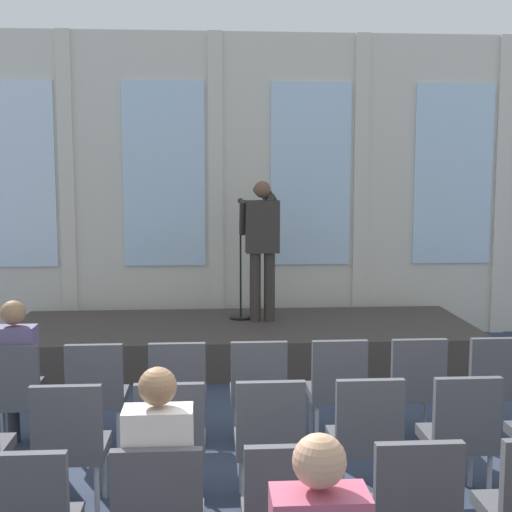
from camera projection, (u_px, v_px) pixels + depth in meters
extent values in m
cube|color=beige|center=(238.00, 187.00, 9.69)|extent=(10.20, 0.10, 4.23)
cube|color=silver|center=(13.00, 174.00, 9.41)|extent=(1.13, 0.04, 2.54)
cube|color=beige|center=(67.00, 188.00, 9.48)|extent=(0.20, 0.08, 4.23)
cube|color=silver|center=(164.00, 174.00, 9.54)|extent=(1.13, 0.04, 2.54)
cube|color=beige|center=(216.00, 187.00, 9.61)|extent=(0.20, 0.08, 4.23)
cube|color=silver|center=(311.00, 174.00, 9.67)|extent=(1.13, 0.04, 2.54)
cube|color=beige|center=(361.00, 187.00, 9.75)|extent=(0.20, 0.08, 4.23)
cube|color=silver|center=(453.00, 174.00, 9.81)|extent=(1.13, 0.04, 2.54)
cube|color=beige|center=(501.00, 187.00, 9.88)|extent=(0.20, 0.08, 4.23)
cube|color=#3F3833|center=(242.00, 342.00, 8.61)|extent=(5.67, 2.02, 0.44)
cylinder|color=#332D28|center=(255.00, 287.00, 8.72)|extent=(0.14, 0.14, 0.87)
cylinder|color=#332D28|center=(269.00, 287.00, 8.73)|extent=(0.14, 0.14, 0.87)
cube|color=#332D28|center=(262.00, 227.00, 8.64)|extent=(0.42, 0.22, 0.66)
cube|color=maroon|center=(262.00, 220.00, 8.74)|extent=(0.06, 0.01, 0.39)
sphere|color=brown|center=(262.00, 189.00, 8.59)|extent=(0.21, 0.21, 0.21)
cylinder|color=#332D28|center=(243.00, 218.00, 8.69)|extent=(0.09, 0.28, 0.45)
cylinder|color=#332D28|center=(273.00, 199.00, 8.74)|extent=(0.15, 0.36, 0.15)
cylinder|color=#332D28|center=(267.00, 196.00, 8.86)|extent=(0.11, 0.34, 0.15)
sphere|color=brown|center=(257.00, 190.00, 9.11)|extent=(0.10, 0.10, 0.10)
cylinder|color=black|center=(241.00, 317.00, 8.92)|extent=(0.28, 0.28, 0.03)
cylinder|color=black|center=(241.00, 261.00, 8.83)|extent=(0.02, 0.02, 1.45)
sphere|color=#262626|center=(240.00, 201.00, 8.74)|extent=(0.07, 0.07, 0.07)
cylinder|color=#99999E|center=(45.00, 419.00, 5.95)|extent=(0.04, 0.04, 0.40)
cylinder|color=#99999E|center=(3.00, 420.00, 5.92)|extent=(0.04, 0.04, 0.40)
cylinder|color=#99999E|center=(36.00, 434.00, 5.61)|extent=(0.04, 0.04, 0.40)
cube|color=#47474C|center=(18.00, 399.00, 5.74)|extent=(0.46, 0.44, 0.08)
cube|color=#47474C|center=(10.00, 374.00, 5.52)|extent=(0.46, 0.06, 0.46)
cylinder|color=#2D2D33|center=(14.00, 417.00, 5.94)|extent=(0.10, 0.10, 0.44)
cylinder|color=#2D2D33|center=(35.00, 417.00, 5.95)|extent=(0.10, 0.10, 0.44)
cube|color=#2D2D33|center=(19.00, 390.00, 5.79)|extent=(0.34, 0.36, 0.12)
cube|color=#594C72|center=(14.00, 357.00, 5.65)|extent=(0.36, 0.20, 0.51)
sphere|color=#8C6647|center=(13.00, 313.00, 5.62)|extent=(0.20, 0.20, 0.20)
cylinder|color=#99999E|center=(124.00, 417.00, 5.99)|extent=(0.04, 0.04, 0.40)
cylinder|color=#99999E|center=(82.00, 418.00, 5.97)|extent=(0.04, 0.04, 0.40)
cylinder|color=#99999E|center=(118.00, 432.00, 5.65)|extent=(0.04, 0.04, 0.40)
cylinder|color=#99999E|center=(74.00, 433.00, 5.63)|extent=(0.04, 0.04, 0.40)
cube|color=#47474C|center=(99.00, 397.00, 5.78)|extent=(0.46, 0.44, 0.08)
cube|color=#47474C|center=(94.00, 372.00, 5.56)|extent=(0.46, 0.06, 0.46)
cylinder|color=#99999E|center=(201.00, 416.00, 6.03)|extent=(0.04, 0.04, 0.40)
cylinder|color=#99999E|center=(159.00, 417.00, 6.01)|extent=(0.04, 0.04, 0.40)
cylinder|color=#99999E|center=(200.00, 430.00, 5.70)|extent=(0.04, 0.04, 0.40)
cylinder|color=#99999E|center=(156.00, 431.00, 5.67)|extent=(0.04, 0.04, 0.40)
cube|color=#47474C|center=(179.00, 396.00, 5.83)|extent=(0.46, 0.44, 0.08)
cube|color=#47474C|center=(177.00, 371.00, 5.61)|extent=(0.46, 0.06, 0.46)
cylinder|color=#99999E|center=(277.00, 414.00, 6.08)|extent=(0.04, 0.04, 0.40)
cylinder|color=#99999E|center=(236.00, 415.00, 6.06)|extent=(0.04, 0.04, 0.40)
cylinder|color=#99999E|center=(280.00, 428.00, 5.74)|extent=(0.04, 0.04, 0.40)
cylinder|color=#99999E|center=(237.00, 429.00, 5.72)|extent=(0.04, 0.04, 0.40)
cube|color=#47474C|center=(257.00, 394.00, 5.87)|extent=(0.46, 0.44, 0.08)
cube|color=#47474C|center=(259.00, 369.00, 5.65)|extent=(0.46, 0.06, 0.46)
cylinder|color=#99999E|center=(351.00, 412.00, 6.12)|extent=(0.04, 0.04, 0.40)
cylinder|color=#99999E|center=(311.00, 413.00, 6.10)|extent=(0.04, 0.04, 0.40)
cylinder|color=#99999E|center=(360.00, 426.00, 5.79)|extent=(0.04, 0.04, 0.40)
cylinder|color=#99999E|center=(317.00, 427.00, 5.76)|extent=(0.04, 0.04, 0.40)
cube|color=#47474C|center=(335.00, 392.00, 5.91)|extent=(0.46, 0.44, 0.08)
cube|color=#47474C|center=(340.00, 368.00, 5.69)|extent=(0.46, 0.06, 0.46)
cylinder|color=#99999E|center=(425.00, 411.00, 6.17)|extent=(0.04, 0.04, 0.40)
cylinder|color=#99999E|center=(385.00, 411.00, 6.14)|extent=(0.04, 0.04, 0.40)
cylinder|color=#99999E|center=(438.00, 424.00, 5.83)|extent=(0.04, 0.04, 0.40)
cylinder|color=#99999E|center=(396.00, 425.00, 5.81)|extent=(0.04, 0.04, 0.40)
cube|color=#47474C|center=(412.00, 391.00, 5.96)|extent=(0.46, 0.44, 0.08)
cube|color=#47474C|center=(419.00, 366.00, 5.74)|extent=(0.46, 0.06, 0.46)
cylinder|color=#99999E|center=(498.00, 409.00, 6.21)|extent=(0.04, 0.04, 0.40)
cylinder|color=#99999E|center=(459.00, 410.00, 6.19)|extent=(0.04, 0.04, 0.40)
cylinder|color=#99999E|center=(473.00, 423.00, 5.85)|extent=(0.04, 0.04, 0.40)
cube|color=#47474C|center=(487.00, 389.00, 6.00)|extent=(0.46, 0.44, 0.08)
cube|color=#47474C|center=(497.00, 365.00, 5.78)|extent=(0.46, 0.06, 0.46)
cylinder|color=#99999E|center=(9.00, 473.00, 4.87)|extent=(0.04, 0.04, 0.40)
cylinder|color=#99999E|center=(105.00, 471.00, 4.91)|extent=(0.04, 0.04, 0.40)
cylinder|color=#99999E|center=(53.00, 472.00, 4.89)|extent=(0.04, 0.04, 0.40)
cylinder|color=#99999E|center=(97.00, 493.00, 4.58)|extent=(0.04, 0.04, 0.40)
cylinder|color=#99999E|center=(42.00, 494.00, 4.55)|extent=(0.04, 0.04, 0.40)
cube|color=#47474C|center=(73.00, 448.00, 4.71)|extent=(0.46, 0.44, 0.08)
cube|color=#47474C|center=(66.00, 420.00, 4.49)|extent=(0.46, 0.06, 0.46)
cylinder|color=#99999E|center=(199.00, 468.00, 4.96)|extent=(0.04, 0.04, 0.40)
cylinder|color=#99999E|center=(148.00, 470.00, 4.93)|extent=(0.04, 0.04, 0.40)
cylinder|color=#99999E|center=(198.00, 490.00, 4.62)|extent=(0.04, 0.04, 0.40)
cylinder|color=#99999E|center=(144.00, 491.00, 4.60)|extent=(0.04, 0.04, 0.40)
cube|color=#47474C|center=(172.00, 446.00, 4.75)|extent=(0.46, 0.44, 0.08)
cube|color=#47474C|center=(169.00, 418.00, 4.53)|extent=(0.46, 0.06, 0.46)
cylinder|color=#99999E|center=(291.00, 466.00, 5.00)|extent=(0.04, 0.04, 0.40)
cylinder|color=#99999E|center=(241.00, 467.00, 4.98)|extent=(0.04, 0.04, 0.40)
cylinder|color=#99999E|center=(297.00, 487.00, 4.66)|extent=(0.04, 0.04, 0.40)
cylinder|color=#99999E|center=(244.00, 488.00, 4.64)|extent=(0.04, 0.04, 0.40)
cube|color=#47474C|center=(268.00, 443.00, 4.79)|extent=(0.46, 0.44, 0.08)
cube|color=#47474C|center=(271.00, 415.00, 4.57)|extent=(0.46, 0.06, 0.46)
cylinder|color=#99999E|center=(382.00, 463.00, 5.05)|extent=(0.04, 0.04, 0.40)
cylinder|color=#99999E|center=(333.00, 464.00, 5.02)|extent=(0.04, 0.04, 0.40)
cylinder|color=#99999E|center=(394.00, 484.00, 4.71)|extent=(0.04, 0.04, 0.40)
cylinder|color=#99999E|center=(342.00, 485.00, 4.68)|extent=(0.04, 0.04, 0.40)
cube|color=#47474C|center=(363.00, 441.00, 4.84)|extent=(0.46, 0.44, 0.08)
cube|color=#47474C|center=(370.00, 413.00, 4.62)|extent=(0.46, 0.06, 0.46)
cylinder|color=#99999E|center=(471.00, 461.00, 5.09)|extent=(0.04, 0.04, 0.40)
cylinder|color=#99999E|center=(423.00, 462.00, 5.07)|extent=(0.04, 0.04, 0.40)
cylinder|color=#99999E|center=(489.00, 481.00, 4.75)|extent=(0.04, 0.04, 0.40)
cylinder|color=#99999E|center=(438.00, 482.00, 4.73)|extent=(0.04, 0.04, 0.40)
cube|color=#47474C|center=(456.00, 439.00, 4.88)|extent=(0.46, 0.44, 0.08)
cube|color=#47474C|center=(467.00, 411.00, 4.66)|extent=(0.46, 0.06, 0.46)
cylinder|color=#99999E|center=(511.00, 459.00, 5.11)|extent=(0.04, 0.04, 0.40)
cube|color=#47474C|center=(21.00, 498.00, 3.41)|extent=(0.46, 0.06, 0.46)
cube|color=#47474C|center=(157.00, 494.00, 3.45)|extent=(0.46, 0.06, 0.46)
cube|color=#2D2D33|center=(161.00, 509.00, 3.72)|extent=(0.34, 0.36, 0.12)
cube|color=silver|center=(159.00, 459.00, 3.58)|extent=(0.36, 0.20, 0.54)
sphere|color=#8C6647|center=(158.00, 386.00, 3.55)|extent=(0.20, 0.20, 0.20)
cube|color=#47474C|center=(289.00, 490.00, 3.50)|extent=(0.46, 0.06, 0.46)
cube|color=#47474C|center=(419.00, 486.00, 3.54)|extent=(0.46, 0.06, 0.46)
sphere|color=tan|center=(319.00, 461.00, 2.51)|extent=(0.20, 0.20, 0.20)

